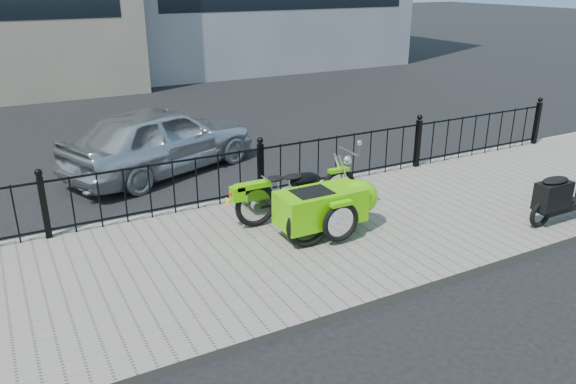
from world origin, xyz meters
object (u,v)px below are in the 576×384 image
spare_tire (308,225)px  sedan_car (161,139)px  motorcycle_sidecar (326,201)px  scooter (563,196)px

spare_tire → sedan_car: sedan_car is taller
motorcycle_sidecar → sedan_car: bearing=107.4°
scooter → spare_tire: scooter is taller
scooter → sedan_car: (-4.74, 5.65, 0.14)m
spare_tire → sedan_car: size_ratio=0.17×
motorcycle_sidecar → scooter: bearing=-23.5°
scooter → sedan_car: bearing=130.0°
spare_tire → motorcycle_sidecar: bearing=36.1°
spare_tire → sedan_car: bearing=99.7°
motorcycle_sidecar → sedan_car: size_ratio=0.56×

